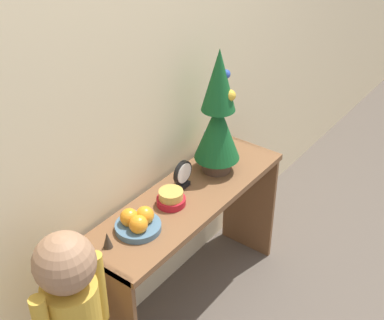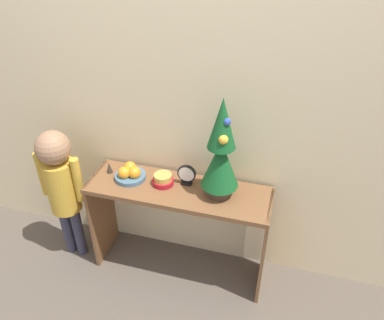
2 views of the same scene
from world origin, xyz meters
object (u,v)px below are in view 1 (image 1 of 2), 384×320
mini_tree (218,116)px  desk_clock (183,175)px  fruit_bowl (138,222)px  singing_bowl (171,198)px  child_figure (73,314)px  figurine (107,240)px

mini_tree → desk_clock: bearing=168.5°
mini_tree → fruit_bowl: bearing=179.7°
singing_bowl → mini_tree: bearing=-0.3°
desk_clock → fruit_bowl: bearing=-173.5°
fruit_bowl → desk_clock: bearing=6.5°
mini_tree → child_figure: bearing=-175.1°
mini_tree → fruit_bowl: size_ratio=3.21×
fruit_bowl → child_figure: (-0.45, -0.09, -0.08)m
desk_clock → mini_tree: bearing=-11.5°
figurine → child_figure: 0.32m
figurine → fruit_bowl: bearing=-8.9°
fruit_bowl → figurine: 0.15m
mini_tree → singing_bowl: (-0.35, 0.00, -0.26)m
child_figure → fruit_bowl: bearing=11.3°
singing_bowl → desk_clock: size_ratio=0.96×
desk_clock → child_figure: bearing=-170.8°
fruit_bowl → desk_clock: size_ratio=1.43×
fruit_bowl → singing_bowl: size_ratio=1.49×
figurine → desk_clock: bearing=1.8°
figurine → child_figure: child_figure is taller
desk_clock → figurine: desk_clock is taller
desk_clock → figurine: bearing=-178.2°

